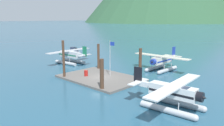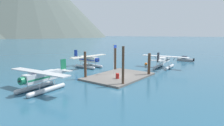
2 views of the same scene
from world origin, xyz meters
TOP-DOWN VIEW (x-y plane):
  - ground_plane at (0.00, 0.00)m, footprint 1200.00×1200.00m
  - dock_platform at (0.00, 0.00)m, footprint 12.11×8.29m
  - piling_near_left at (-4.20, -3.63)m, footprint 0.38×0.38m
  - piling_near_right at (4.24, -3.73)m, footprint 0.51×0.51m
  - piling_far_left at (-4.50, 3.85)m, footprint 0.42×0.42m
  - piling_far_right at (4.45, 4.07)m, footprint 0.46×0.46m
  - flagpole at (0.66, 1.59)m, footprint 0.95×0.10m
  - fuel_drum at (-2.04, -1.10)m, footprint 0.62×0.62m
  - mooring_buoy at (14.35, 1.93)m, footprint 0.69×0.69m
  - seaplane_cream_bow_right at (3.82, 11.20)m, footprint 10.40×7.98m
  - seaplane_white_stbd_aft at (13.68, -2.89)m, footprint 7.97×10.48m
  - seaplane_silver_port_fwd at (-12.93, 3.83)m, footprint 7.96×10.49m
  - boat_grey_open_se at (27.67, -3.56)m, footprint 1.74×4.89m

SIDE VIEW (x-z plane):
  - ground_plane at x=0.00m, z-range 0.00..0.00m
  - dock_platform at x=0.00m, z-range 0.00..0.30m
  - mooring_buoy at x=14.35m, z-range 0.00..0.69m
  - boat_grey_open_se at x=27.67m, z-range -0.26..1.24m
  - fuel_drum at x=-2.04m, z-range 0.30..1.18m
  - seaplane_cream_bow_right at x=3.82m, z-range -0.34..3.50m
  - seaplane_white_stbd_aft at x=13.68m, z-range -0.34..3.50m
  - seaplane_silver_port_fwd at x=-12.93m, z-range -0.34..3.50m
  - piling_near_right at x=4.24m, z-range 0.00..4.15m
  - piling_far_left at x=-4.50m, z-range 0.00..4.70m
  - piling_far_right at x=4.45m, z-range 0.00..4.73m
  - piling_near_left at x=-4.20m, z-range 0.00..5.86m
  - flagpole at x=0.66m, z-range 1.00..6.49m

